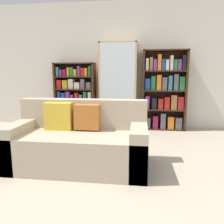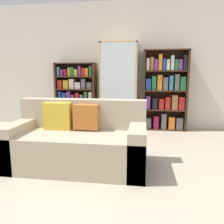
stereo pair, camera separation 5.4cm
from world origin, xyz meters
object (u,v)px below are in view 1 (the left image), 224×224
at_px(display_cabinet, 118,87).
at_px(bookshelf_right, 164,92).
at_px(bookshelf_left, 76,96).
at_px(wine_bottle, 131,134).
at_px(couch, 79,143).

xyz_separation_m(display_cabinet, bookshelf_right, (0.98, 0.02, -0.09)).
xyz_separation_m(bookshelf_left, display_cabinet, (0.95, -0.02, 0.22)).
bearing_deg(bookshelf_right, wine_bottle, -121.43).
relative_size(couch, wine_bottle, 4.42).
height_order(bookshelf_left, wine_bottle, bookshelf_left).
height_order(couch, display_cabinet, display_cabinet).
height_order(bookshelf_right, wine_bottle, bookshelf_right).
height_order(couch, bookshelf_right, bookshelf_right).
height_order(display_cabinet, bookshelf_right, display_cabinet).
bearing_deg(couch, bookshelf_left, 107.34).
distance_m(display_cabinet, bookshelf_right, 0.98).
xyz_separation_m(couch, bookshelf_left, (-0.65, 2.09, 0.38)).
relative_size(bookshelf_left, bookshelf_right, 0.85).
relative_size(display_cabinet, bookshelf_right, 1.10).
relative_size(couch, bookshelf_left, 1.22).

